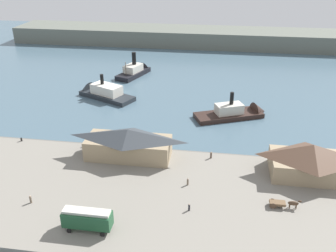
{
  "coord_description": "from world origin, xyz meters",
  "views": [
    {
      "loc": [
        19.2,
        -80.49,
        45.6
      ],
      "look_at": [
        5.88,
        7.55,
        2.0
      ],
      "focal_mm": 39.02,
      "sensor_mm": 36.0,
      "label": 1
    }
  ],
  "objects_px": {
    "mooring_post_center_east": "(84,145)",
    "pedestrian_walking_east": "(188,182)",
    "street_tram": "(87,218)",
    "ferry_approaching_west": "(239,112)",
    "horse_cart": "(283,203)",
    "pedestrian_near_cart": "(31,199)",
    "ferry_mid_harbor": "(136,71)",
    "mooring_post_west": "(21,139)",
    "pedestrian_standing_center": "(211,155)",
    "ferry_moored_west": "(101,92)",
    "ferry_shed_east_terminal": "(128,143)",
    "pedestrian_by_tram": "(189,207)",
    "ferry_shed_central_terminal": "(311,160)"
  },
  "relations": [
    {
      "from": "pedestrian_walking_east",
      "to": "mooring_post_center_east",
      "type": "distance_m",
      "value": 29.64
    },
    {
      "from": "street_tram",
      "to": "ferry_mid_harbor",
      "type": "xyz_separation_m",
      "value": [
        -12.33,
        89.6,
        -1.94
      ]
    },
    {
      "from": "horse_cart",
      "to": "pedestrian_walking_east",
      "type": "relative_size",
      "value": 3.58
    },
    {
      "from": "mooring_post_center_east",
      "to": "ferry_mid_harbor",
      "type": "xyz_separation_m",
      "value": [
        -1.22,
        61.43,
        0.03
      ]
    },
    {
      "from": "ferry_shed_east_terminal",
      "to": "pedestrian_standing_center",
      "type": "relative_size",
      "value": 11.65
    },
    {
      "from": "ferry_moored_west",
      "to": "ferry_approaching_west",
      "type": "height_order",
      "value": "ferry_moored_west"
    },
    {
      "from": "ferry_shed_east_terminal",
      "to": "horse_cart",
      "type": "relative_size",
      "value": 3.44
    },
    {
      "from": "pedestrian_standing_center",
      "to": "pedestrian_by_tram",
      "type": "bearing_deg",
      "value": -99.24
    },
    {
      "from": "horse_cart",
      "to": "pedestrian_walking_east",
      "type": "distance_m",
      "value": 19.14
    },
    {
      "from": "street_tram",
      "to": "pedestrian_near_cart",
      "type": "height_order",
      "value": "street_tram"
    },
    {
      "from": "pedestrian_walking_east",
      "to": "pedestrian_near_cart",
      "type": "distance_m",
      "value": 31.16
    },
    {
      "from": "ferry_moored_west",
      "to": "street_tram",
      "type": "bearing_deg",
      "value": -73.88
    },
    {
      "from": "pedestrian_walking_east",
      "to": "mooring_post_west",
      "type": "relative_size",
      "value": 1.8
    },
    {
      "from": "ferry_shed_central_terminal",
      "to": "pedestrian_walking_east",
      "type": "distance_m",
      "value": 26.86
    },
    {
      "from": "ferry_shed_east_terminal",
      "to": "street_tram",
      "type": "xyz_separation_m",
      "value": [
        -0.98,
        -25.18,
        -1.2
      ]
    },
    {
      "from": "ferry_shed_central_terminal",
      "to": "ferry_mid_harbor",
      "type": "distance_m",
      "value": 85.23
    },
    {
      "from": "horse_cart",
      "to": "ferry_approaching_west",
      "type": "relative_size",
      "value": 0.26
    },
    {
      "from": "mooring_post_center_east",
      "to": "pedestrian_walking_east",
      "type": "bearing_deg",
      "value": -24.57
    },
    {
      "from": "pedestrian_by_tram",
      "to": "pedestrian_walking_east",
      "type": "distance_m",
      "value": 8.21
    },
    {
      "from": "ferry_moored_west",
      "to": "pedestrian_standing_center",
      "type": "bearing_deg",
      "value": -43.79
    },
    {
      "from": "ferry_mid_harbor",
      "to": "pedestrian_walking_east",
      "type": "bearing_deg",
      "value": -69.09
    },
    {
      "from": "street_tram",
      "to": "pedestrian_near_cart",
      "type": "xyz_separation_m",
      "value": [
        -13.51,
        5.42,
        -1.65
      ]
    },
    {
      "from": "mooring_post_center_east",
      "to": "ferry_mid_harbor",
      "type": "bearing_deg",
      "value": 91.14
    },
    {
      "from": "pedestrian_walking_east",
      "to": "ferry_mid_harbor",
      "type": "bearing_deg",
      "value": 110.91
    },
    {
      "from": "pedestrian_near_cart",
      "to": "mooring_post_center_east",
      "type": "xyz_separation_m",
      "value": [
        2.4,
        22.76,
        -0.32
      ]
    },
    {
      "from": "pedestrian_walking_east",
      "to": "mooring_post_center_east",
      "type": "bearing_deg",
      "value": 155.43
    },
    {
      "from": "horse_cart",
      "to": "ferry_moored_west",
      "type": "xyz_separation_m",
      "value": [
        -53.12,
        53.25,
        -0.58
      ]
    },
    {
      "from": "pedestrian_by_tram",
      "to": "horse_cart",
      "type": "bearing_deg",
      "value": 11.73
    },
    {
      "from": "horse_cart",
      "to": "pedestrian_near_cart",
      "type": "distance_m",
      "value": 48.33
    },
    {
      "from": "ferry_approaching_west",
      "to": "street_tram",
      "type": "bearing_deg",
      "value": -116.3
    },
    {
      "from": "mooring_post_center_east",
      "to": "ferry_moored_west",
      "type": "relative_size",
      "value": 0.04
    },
    {
      "from": "ferry_shed_east_terminal",
      "to": "ferry_moored_west",
      "type": "bearing_deg",
      "value": 116.5
    },
    {
      "from": "pedestrian_near_cart",
      "to": "pedestrian_standing_center",
      "type": "xyz_separation_m",
      "value": [
        33.66,
        21.96,
        0.01
      ]
    },
    {
      "from": "ferry_shed_east_terminal",
      "to": "ferry_shed_central_terminal",
      "type": "height_order",
      "value": "ferry_shed_central_terminal"
    },
    {
      "from": "pedestrian_near_cart",
      "to": "pedestrian_standing_center",
      "type": "height_order",
      "value": "pedestrian_standing_center"
    },
    {
      "from": "ferry_shed_east_terminal",
      "to": "mooring_post_center_east",
      "type": "bearing_deg",
      "value": 166.11
    },
    {
      "from": "horse_cart",
      "to": "mooring_post_west",
      "type": "distance_m",
      "value": 64.83
    },
    {
      "from": "pedestrian_near_cart",
      "to": "mooring_post_west",
      "type": "distance_m",
      "value": 27.35
    },
    {
      "from": "pedestrian_standing_center",
      "to": "mooring_post_center_east",
      "type": "height_order",
      "value": "pedestrian_standing_center"
    },
    {
      "from": "street_tram",
      "to": "ferry_approaching_west",
      "type": "xyz_separation_m",
      "value": [
        27.2,
        55.02,
        -2.39
      ]
    },
    {
      "from": "pedestrian_walking_east",
      "to": "ferry_approaching_west",
      "type": "xyz_separation_m",
      "value": [
        11.35,
        39.18,
        -0.71
      ]
    },
    {
      "from": "ferry_shed_east_terminal",
      "to": "ferry_shed_central_terminal",
      "type": "xyz_separation_m",
      "value": [
        40.43,
        -1.65,
        0.15
      ]
    },
    {
      "from": "pedestrian_by_tram",
      "to": "ferry_approaching_west",
      "type": "bearing_deg",
      "value": 77.78
    },
    {
      "from": "pedestrian_walking_east",
      "to": "ferry_approaching_west",
      "type": "relative_size",
      "value": 0.07
    },
    {
      "from": "ferry_mid_harbor",
      "to": "ferry_approaching_west",
      "type": "bearing_deg",
      "value": -41.18
    },
    {
      "from": "horse_cart",
      "to": "ferry_shed_central_terminal",
      "type": "bearing_deg",
      "value": 60.29
    },
    {
      "from": "pedestrian_near_cart",
      "to": "street_tram",
      "type": "bearing_deg",
      "value": -21.84
    },
    {
      "from": "horse_cart",
      "to": "ferry_mid_harbor",
      "type": "distance_m",
      "value": 91.17
    },
    {
      "from": "pedestrian_standing_center",
      "to": "mooring_post_west",
      "type": "height_order",
      "value": "pedestrian_standing_center"
    },
    {
      "from": "ferry_shed_east_terminal",
      "to": "pedestrian_standing_center",
      "type": "distance_m",
      "value": 19.51
    }
  ]
}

